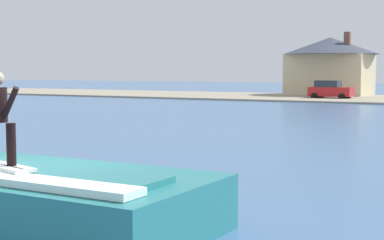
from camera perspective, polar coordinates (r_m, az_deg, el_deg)
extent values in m
plane|color=#3F6493|center=(11.65, -15.11, -9.07)|extent=(260.00, 260.00, 0.00)
cube|color=#26787A|center=(11.15, -15.19, -7.16)|extent=(6.71, 3.17, 0.96)
cube|color=#26787A|center=(10.78, -16.74, -4.70)|extent=(5.71, 1.43, 0.11)
cylinder|color=black|center=(10.46, -16.91, -2.25)|extent=(0.16, 0.16, 0.72)
cylinder|color=black|center=(10.39, -16.97, 1.70)|extent=(0.37, 0.10, 0.52)
cube|color=red|center=(59.30, 13.15, 2.66)|extent=(4.10, 1.95, 0.90)
cube|color=#262D38|center=(59.36, 12.88, 3.41)|extent=(2.25, 1.76, 0.64)
cylinder|color=black|center=(59.94, 14.65, 2.22)|extent=(0.64, 0.22, 0.64)
cylinder|color=black|center=(57.96, 14.12, 2.15)|extent=(0.64, 0.22, 0.64)
cylinder|color=black|center=(60.68, 12.21, 2.29)|extent=(0.64, 0.22, 0.64)
cylinder|color=black|center=(58.73, 11.62, 2.23)|extent=(0.64, 0.22, 0.64)
cube|color=beige|center=(67.23, 13.05, 4.18)|extent=(8.42, 6.67, 4.58)
cone|color=#383D4C|center=(67.29, 13.10, 6.92)|extent=(10.44, 10.44, 1.85)
cube|color=brown|center=(65.77, 14.63, 7.38)|extent=(0.60, 0.60, 1.80)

